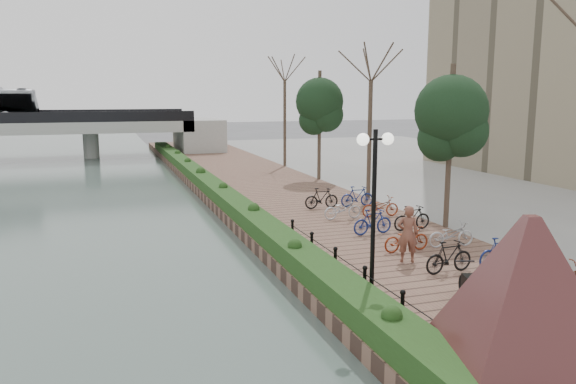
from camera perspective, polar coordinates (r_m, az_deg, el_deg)
name	(u,v)px	position (r m, az deg, el deg)	size (l,w,h in m)	color
ground	(367,369)	(12.72, 8.02, -17.40)	(220.00, 220.00, 0.00)	#59595B
promenade	(287,202)	(29.58, -0.13, -0.99)	(8.00, 75.00, 0.50)	brown
inland_pavement	(533,186)	(37.74, 23.59, 0.54)	(24.00, 75.00, 0.50)	gray
hedge	(214,187)	(31.03, -7.57, 0.47)	(1.10, 56.00, 0.60)	#203914
chain_fence	(382,293)	(14.61, 9.55, -10.12)	(0.10, 14.10, 0.70)	black
granite_monument	(526,297)	(11.47, 23.03, -9.83)	(5.80, 5.80, 3.15)	#491F21
lamppost	(374,176)	(14.57, 8.77, 1.58)	(1.02, 0.32, 4.44)	black
motorcycle	(474,287)	(15.11, 18.35, -9.16)	(0.51, 1.64, 1.03)	black
pedestrian	(408,234)	(18.37, 12.05, -4.18)	(0.67, 0.44, 1.85)	brown
bicycle_parking	(411,228)	(21.11, 12.41, -3.62)	(2.40, 14.69, 1.00)	silver
street_trees	(402,142)	(26.37, 11.54, 5.03)	(3.20, 37.12, 6.80)	#372E20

